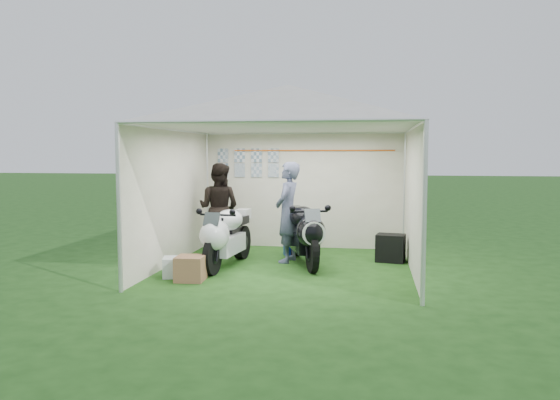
% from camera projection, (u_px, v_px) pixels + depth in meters
% --- Properties ---
extents(ground, '(80.00, 80.00, 0.00)m').
position_uv_depth(ground, '(288.00, 267.00, 9.08)').
color(ground, '#1C4614').
rests_on(ground, ground).
extents(canopy_tent, '(5.66, 5.66, 3.00)m').
position_uv_depth(canopy_tent, '(288.00, 111.00, 8.89)').
color(canopy_tent, silver).
rests_on(canopy_tent, ground).
extents(motorcycle_white, '(0.56, 2.00, 0.98)m').
position_uv_depth(motorcycle_white, '(226.00, 235.00, 9.01)').
color(motorcycle_white, black).
rests_on(motorcycle_white, ground).
extents(motorcycle_black, '(0.94, 2.00, 1.02)m').
position_uv_depth(motorcycle_black, '(304.00, 232.00, 9.22)').
color(motorcycle_black, black).
rests_on(motorcycle_black, ground).
extents(paddock_stand, '(0.43, 0.34, 0.28)m').
position_uv_depth(paddock_stand, '(294.00, 247.00, 10.18)').
color(paddock_stand, '#1329BA').
rests_on(paddock_stand, ground).
extents(person_dark_jacket, '(0.93, 0.78, 1.71)m').
position_uv_depth(person_dark_jacket, '(219.00, 208.00, 10.38)').
color(person_dark_jacket, black).
rests_on(person_dark_jacket, ground).
extents(person_blue_jacket, '(0.52, 0.70, 1.75)m').
position_uv_depth(person_blue_jacket, '(288.00, 212.00, 9.46)').
color(person_blue_jacket, slate).
rests_on(person_blue_jacket, ground).
extents(equipment_box, '(0.54, 0.46, 0.48)m').
position_uv_depth(equipment_box, '(391.00, 248.00, 9.54)').
color(equipment_box, black).
rests_on(equipment_box, ground).
extents(crate_0, '(0.54, 0.47, 0.30)m').
position_uv_depth(crate_0, '(178.00, 267.00, 8.36)').
color(crate_0, silver).
rests_on(crate_0, ground).
extents(crate_1, '(0.44, 0.44, 0.37)m').
position_uv_depth(crate_1, '(190.00, 268.00, 8.10)').
color(crate_1, '#8C5F40').
rests_on(crate_1, ground).
extents(crate_2, '(0.35, 0.33, 0.20)m').
position_uv_depth(crate_2, '(175.00, 269.00, 8.44)').
color(crate_2, silver).
rests_on(crate_2, ground).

